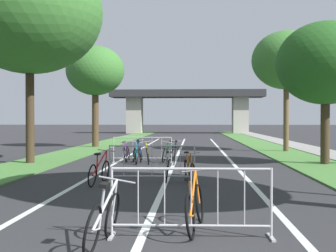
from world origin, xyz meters
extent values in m
cube|color=#477A38|center=(-5.50, 26.84, 0.03)|extent=(2.39, 65.62, 0.05)
cube|color=#477A38|center=(5.50, 26.84, 0.03)|extent=(2.39, 65.62, 0.05)
cube|color=gray|center=(7.62, 26.84, 0.04)|extent=(1.84, 65.62, 0.08)
cube|color=silver|center=(0.00, 18.98, 0.00)|extent=(0.14, 37.96, 0.01)
cube|color=silver|center=(2.37, 18.98, 0.00)|extent=(0.14, 37.96, 0.01)
cube|color=silver|center=(-2.37, 18.98, 0.00)|extent=(0.14, 37.96, 0.01)
cube|color=#2D2D30|center=(0.00, 54.23, 5.07)|extent=(19.49, 4.25, 0.90)
cube|color=#ADA89E|center=(-6.77, 54.23, 2.31)|extent=(1.92, 2.40, 4.62)
cube|color=#ADA89E|center=(6.77, 54.23, 2.31)|extent=(1.92, 2.40, 4.62)
cylinder|color=#3D2D1E|center=(-5.71, 14.43, 1.94)|extent=(0.34, 0.34, 3.88)
ellipsoid|color=#38702D|center=(-5.71, 14.43, 6.04)|extent=(5.76, 5.76, 4.90)
cylinder|color=#4C3823|center=(-5.43, 25.00, 1.75)|extent=(0.42, 0.42, 3.49)
ellipsoid|color=#38702D|center=(-5.43, 25.00, 4.88)|extent=(3.68, 3.68, 3.13)
cylinder|color=#3D2D1E|center=(5.88, 14.65, 1.27)|extent=(0.35, 0.35, 2.54)
ellipsoid|color=#23561E|center=(5.88, 14.65, 3.95)|extent=(3.77, 3.77, 3.21)
cylinder|color=brown|center=(5.84, 21.67, 1.80)|extent=(0.29, 0.29, 3.60)
ellipsoid|color=#38702D|center=(5.84, 21.67, 5.01)|extent=(3.75, 3.75, 3.18)
cylinder|color=#ADADB2|center=(-0.45, 3.72, 0.53)|extent=(0.04, 0.04, 1.05)
cube|color=#ADADB2|center=(-0.45, 3.72, 0.01)|extent=(0.07, 0.44, 0.03)
cylinder|color=#ADADB2|center=(1.93, 3.78, 0.53)|extent=(0.04, 0.04, 1.05)
cube|color=#ADADB2|center=(1.93, 3.78, 0.01)|extent=(0.07, 0.44, 0.03)
cylinder|color=#ADADB2|center=(0.74, 3.75, 1.03)|extent=(2.38, 0.09, 0.04)
cylinder|color=#ADADB2|center=(0.74, 3.75, 0.18)|extent=(2.38, 0.09, 0.04)
cylinder|color=#ADADB2|center=(-0.06, 3.73, 0.61)|extent=(0.02, 0.02, 0.87)
cylinder|color=#ADADB2|center=(0.34, 3.74, 0.61)|extent=(0.02, 0.02, 0.87)
cylinder|color=#ADADB2|center=(0.74, 3.75, 0.61)|extent=(0.02, 0.02, 0.87)
cylinder|color=#ADADB2|center=(1.13, 3.76, 0.61)|extent=(0.02, 0.02, 0.87)
cylinder|color=#ADADB2|center=(1.53, 3.77, 0.61)|extent=(0.02, 0.02, 0.87)
cylinder|color=#ADADB2|center=(-1.57, 9.48, 0.53)|extent=(0.04, 0.04, 1.05)
cube|color=#ADADB2|center=(-1.57, 9.48, 0.01)|extent=(0.07, 0.44, 0.03)
cylinder|color=#ADADB2|center=(0.81, 9.55, 0.53)|extent=(0.04, 0.04, 1.05)
cube|color=#ADADB2|center=(0.81, 9.55, 0.01)|extent=(0.07, 0.44, 0.03)
cylinder|color=#ADADB2|center=(-0.38, 9.51, 1.03)|extent=(2.38, 0.11, 0.04)
cylinder|color=#ADADB2|center=(-0.38, 9.51, 0.18)|extent=(2.38, 0.11, 0.04)
cylinder|color=#ADADB2|center=(-1.18, 9.49, 0.61)|extent=(0.02, 0.02, 0.87)
cylinder|color=#ADADB2|center=(-0.78, 9.50, 0.61)|extent=(0.02, 0.02, 0.87)
cylinder|color=#ADADB2|center=(-0.38, 9.51, 0.61)|extent=(0.02, 0.02, 0.87)
cylinder|color=#ADADB2|center=(0.01, 9.52, 0.61)|extent=(0.02, 0.02, 0.87)
cylinder|color=#ADADB2|center=(0.41, 9.54, 0.61)|extent=(0.02, 0.02, 0.87)
cylinder|color=#ADADB2|center=(-2.50, 15.24, 0.53)|extent=(0.04, 0.04, 1.05)
cube|color=#ADADB2|center=(-2.50, 15.24, 0.01)|extent=(0.07, 0.44, 0.03)
cylinder|color=#ADADB2|center=(-0.12, 15.31, 0.53)|extent=(0.04, 0.04, 1.05)
cube|color=#ADADB2|center=(-0.12, 15.31, 0.01)|extent=(0.07, 0.44, 0.03)
cylinder|color=#ADADB2|center=(-1.31, 15.27, 1.03)|extent=(2.38, 0.12, 0.04)
cylinder|color=#ADADB2|center=(-1.31, 15.27, 0.18)|extent=(2.38, 0.12, 0.04)
cylinder|color=#ADADB2|center=(-2.11, 15.25, 0.61)|extent=(0.02, 0.02, 0.87)
cylinder|color=#ADADB2|center=(-1.71, 15.26, 0.61)|extent=(0.02, 0.02, 0.87)
cylinder|color=#ADADB2|center=(-1.31, 15.27, 0.61)|extent=(0.02, 0.02, 0.87)
cylinder|color=#ADADB2|center=(-0.92, 15.29, 0.61)|extent=(0.02, 0.02, 0.87)
cylinder|color=#ADADB2|center=(-0.52, 15.30, 0.61)|extent=(0.02, 0.02, 0.87)
torus|color=black|center=(0.72, 3.63, 0.34)|extent=(0.21, 0.69, 0.68)
torus|color=black|center=(0.87, 4.71, 0.34)|extent=(0.21, 0.69, 0.68)
cylinder|color=orange|center=(0.76, 4.15, 0.62)|extent=(0.12, 1.06, 0.60)
cylinder|color=orange|center=(0.74, 3.94, 0.58)|extent=(0.13, 0.12, 0.59)
cylinder|color=orange|center=(0.75, 3.80, 0.31)|extent=(0.08, 0.35, 0.08)
cylinder|color=orange|center=(0.84, 4.69, 0.62)|extent=(0.11, 0.08, 0.56)
cube|color=black|center=(0.70, 3.91, 0.87)|extent=(0.14, 0.25, 0.06)
cylinder|color=#99999E|center=(0.80, 4.67, 0.90)|extent=(0.46, 0.09, 0.08)
torus|color=black|center=(-1.42, 15.28, 0.31)|extent=(0.18, 0.63, 0.62)
torus|color=black|center=(-1.49, 16.26, 0.31)|extent=(0.18, 0.63, 0.62)
cylinder|color=#1E389E|center=(-1.49, 15.74, 0.59)|extent=(0.20, 0.95, 0.60)
cylinder|color=#1E389E|center=(-1.48, 15.55, 0.58)|extent=(0.14, 0.13, 0.65)
cylinder|color=#1E389E|center=(-1.42, 15.43, 0.29)|extent=(0.05, 0.32, 0.07)
cylinder|color=#1E389E|center=(-1.53, 16.23, 0.59)|extent=(0.12, 0.10, 0.57)
cube|color=black|center=(-1.52, 15.51, 0.91)|extent=(0.12, 0.25, 0.06)
cylinder|color=#99999E|center=(-1.57, 16.20, 0.88)|extent=(0.46, 0.06, 0.10)
torus|color=black|center=(-1.43, 14.37, 0.30)|extent=(0.27, 0.62, 0.61)
torus|color=black|center=(-1.66, 15.30, 0.30)|extent=(0.27, 0.62, 0.61)
cylinder|color=#197A7F|center=(-1.50, 14.82, 0.58)|extent=(0.20, 0.92, 0.58)
cylinder|color=#197A7F|center=(-1.46, 14.65, 0.57)|extent=(0.14, 0.09, 0.64)
cylinder|color=#197A7F|center=(-1.47, 14.52, 0.28)|extent=(0.11, 0.31, 0.07)
cylinder|color=#197A7F|center=(-1.62, 15.28, 0.58)|extent=(0.12, 0.07, 0.55)
cube|color=black|center=(-1.41, 14.62, 0.89)|extent=(0.16, 0.26, 0.06)
cylinder|color=#99999E|center=(-1.58, 15.27, 0.85)|extent=(0.49, 0.15, 0.09)
torus|color=black|center=(-1.10, 15.43, 0.34)|extent=(0.20, 0.69, 0.68)
torus|color=black|center=(-1.01, 14.41, 0.34)|extent=(0.20, 0.69, 0.68)
cylinder|color=gold|center=(-1.09, 14.94, 0.62)|extent=(0.05, 1.00, 0.58)
cylinder|color=gold|center=(-1.10, 15.14, 0.57)|extent=(0.13, 0.11, 0.56)
cylinder|color=gold|center=(-1.08, 15.27, 0.32)|extent=(0.06, 0.33, 0.08)
cylinder|color=gold|center=(-1.05, 14.43, 0.62)|extent=(0.12, 0.09, 0.56)
cube|color=black|center=(-1.15, 15.17, 0.85)|extent=(0.13, 0.25, 0.06)
cylinder|color=#99999E|center=(-1.09, 14.45, 0.89)|extent=(0.45, 0.07, 0.09)
torus|color=black|center=(-0.51, 2.71, 0.34)|extent=(0.20, 0.70, 0.69)
torus|color=black|center=(-0.44, 3.69, 0.34)|extent=(0.20, 0.70, 0.69)
cylinder|color=#B7B7BC|center=(-0.44, 3.17, 0.61)|extent=(0.20, 0.95, 0.56)
cylinder|color=#B7B7BC|center=(-0.45, 2.98, 0.60)|extent=(0.14, 0.13, 0.61)
cylinder|color=#B7B7BC|center=(-0.51, 2.86, 0.32)|extent=(0.04, 0.32, 0.08)
cylinder|color=#B7B7BC|center=(-0.40, 3.66, 0.61)|extent=(0.13, 0.10, 0.53)
cube|color=black|center=(-0.41, 2.94, 0.90)|extent=(0.12, 0.25, 0.07)
cylinder|color=#99999E|center=(-0.36, 3.63, 0.87)|extent=(0.56, 0.07, 0.12)
torus|color=black|center=(-1.86, 8.54, 0.30)|extent=(0.17, 0.61, 0.61)
torus|color=black|center=(-1.72, 9.59, 0.30)|extent=(0.17, 0.61, 0.61)
cylinder|color=red|center=(-1.77, 9.04, 0.60)|extent=(0.22, 1.02, 0.62)
cylinder|color=red|center=(-1.80, 8.84, 0.55)|extent=(0.09, 0.13, 0.60)
cylinder|color=red|center=(-1.84, 8.71, 0.28)|extent=(0.07, 0.34, 0.07)
cylinder|color=red|center=(-1.70, 9.56, 0.60)|extent=(0.09, 0.10, 0.59)
cube|color=black|center=(-1.77, 8.80, 0.85)|extent=(0.13, 0.25, 0.06)
cylinder|color=#99999E|center=(-1.67, 9.53, 0.89)|extent=(0.52, 0.10, 0.07)
torus|color=black|center=(-0.21, 16.33, 0.32)|extent=(0.28, 0.66, 0.64)
torus|color=black|center=(-0.40, 15.30, 0.32)|extent=(0.28, 0.66, 0.64)
cylinder|color=#1E7238|center=(-0.25, 15.83, 0.58)|extent=(0.12, 1.02, 0.55)
cylinder|color=#1E7238|center=(-0.22, 16.03, 0.56)|extent=(0.17, 0.10, 0.59)
cylinder|color=#1E7238|center=(-0.25, 16.17, 0.30)|extent=(0.10, 0.34, 0.08)
cylinder|color=#1E7238|center=(-0.34, 15.32, 0.58)|extent=(0.15, 0.07, 0.52)
cube|color=black|center=(-0.16, 16.05, 0.85)|extent=(0.15, 0.26, 0.07)
cylinder|color=#99999E|center=(-0.29, 15.33, 0.83)|extent=(0.51, 0.12, 0.13)
torus|color=black|center=(-2.03, 15.29, 0.32)|extent=(0.19, 0.65, 0.64)
torus|color=black|center=(-2.06, 16.33, 0.32)|extent=(0.19, 0.65, 0.64)
cylinder|color=#662884|center=(-2.09, 15.79, 0.57)|extent=(0.17, 1.01, 0.53)
cylinder|color=#662884|center=(-2.09, 15.59, 0.55)|extent=(0.16, 0.13, 0.56)
cylinder|color=#662884|center=(-2.03, 15.46, 0.30)|extent=(0.03, 0.34, 0.08)
cylinder|color=#662884|center=(-2.11, 16.31, 0.57)|extent=(0.14, 0.10, 0.50)
cube|color=black|center=(-2.14, 15.55, 0.83)|extent=(0.11, 0.24, 0.07)
cylinder|color=#99999E|center=(-2.16, 16.28, 0.82)|extent=(0.55, 0.04, 0.14)
torus|color=black|center=(0.05, 14.29, 0.33)|extent=(0.13, 0.66, 0.66)
torus|color=black|center=(0.02, 15.38, 0.33)|extent=(0.13, 0.66, 0.66)
cylinder|color=black|center=(0.06, 14.81, 0.61)|extent=(0.06, 1.06, 0.60)
cylinder|color=black|center=(0.07, 14.60, 0.60)|extent=(0.11, 0.12, 0.65)
cylinder|color=black|center=(0.05, 14.47, 0.30)|extent=(0.04, 0.35, 0.08)
cylinder|color=black|center=(0.04, 15.35, 0.61)|extent=(0.10, 0.09, 0.57)
cube|color=black|center=(0.10, 14.57, 0.92)|extent=(0.11, 0.24, 0.06)
cylinder|color=#99999E|center=(0.07, 15.33, 0.90)|extent=(0.45, 0.04, 0.07)
torus|color=black|center=(-0.03, 10.54, 0.32)|extent=(0.16, 0.65, 0.65)
torus|color=black|center=(0.05, 9.47, 0.32)|extent=(0.16, 0.65, 0.65)
cylinder|color=silver|center=(0.04, 10.03, 0.64)|extent=(0.19, 1.04, 0.67)
cylinder|color=silver|center=(0.02, 10.24, 0.54)|extent=(0.11, 0.13, 0.53)
cylinder|color=silver|center=(-0.02, 10.37, 0.30)|extent=(0.05, 0.35, 0.08)
cylinder|color=silver|center=(0.08, 9.50, 0.64)|extent=(0.12, 0.10, 0.64)
cube|color=black|center=(0.05, 10.28, 0.80)|extent=(0.12, 0.25, 0.06)
cylinder|color=#99999E|center=(0.12, 9.53, 0.96)|extent=(0.45, 0.06, 0.08)
torus|color=black|center=(0.60, 9.54, 0.33)|extent=(0.24, 0.66, 0.65)
torus|color=black|center=(0.78, 8.61, 0.33)|extent=(0.24, 0.66, 0.65)
cylinder|color=orange|center=(0.65, 9.09, 0.61)|extent=(0.15, 0.93, 0.60)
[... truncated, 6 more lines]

